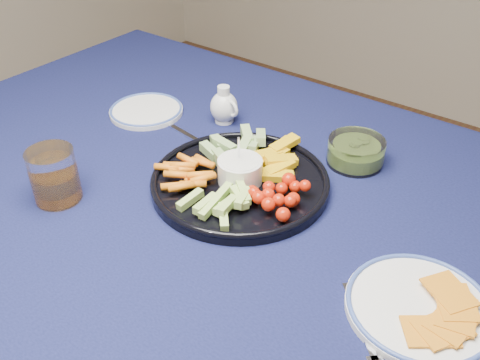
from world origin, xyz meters
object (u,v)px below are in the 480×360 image
Objects in this scene: creamer_pitcher at (224,107)px; side_plate_extra at (146,110)px; pickle_bowl at (356,153)px; dining_table at (243,241)px; crudite_platter at (239,178)px; juice_tumbler at (55,178)px; cheese_plate at (420,306)px.

creamer_pitcher is 0.51× the size of side_plate_extra.
dining_table is at bearing -111.04° from pickle_bowl.
crudite_platter reaches higher than dining_table.
juice_tumbler reaches higher than pickle_bowl.
creamer_pitcher reaches higher than cheese_plate.
cheese_plate reaches higher than dining_table.
pickle_bowl is (0.14, 0.21, 0.00)m from crudite_platter.
creamer_pitcher is 0.32m from pickle_bowl.
crudite_platter reaches higher than pickle_bowl.
dining_table is 7.79× the size of cheese_plate.
side_plate_extra is (-0.49, -0.11, -0.02)m from pickle_bowl.
juice_tumbler is at bearing -71.88° from side_plate_extra.
creamer_pitcher is at bearing 25.03° from side_plate_extra.
crudite_platter is 2.97× the size of pickle_bowl.
crudite_platter is at bearing -123.45° from pickle_bowl.
crudite_platter reaches higher than side_plate_extra.
pickle_bowl is (0.32, 0.03, -0.01)m from creamer_pitcher.
crudite_platter is at bearing 133.74° from dining_table.
cheese_plate is 0.66m from juice_tumbler.
side_plate_extra is (-0.36, 0.10, -0.01)m from crudite_platter.
juice_tumbler reaches higher than creamer_pitcher.
dining_table is at bearing -20.04° from side_plate_extra.
creamer_pitcher is (-0.18, 0.18, 0.02)m from crudite_platter.
side_plate_extra is (-0.75, 0.19, -0.00)m from cheese_plate.
crudite_platter is 0.34m from juice_tumbler.
dining_table is at bearing 33.56° from juice_tumbler.
dining_table is 4.88× the size of crudite_platter.
crudite_platter is 1.60× the size of cheese_plate.
cheese_plate is 0.77m from side_plate_extra.
crudite_platter is at bearing 167.40° from cheese_plate.
creamer_pitcher reaches higher than pickle_bowl.
side_plate_extra is (-0.40, 0.14, 0.10)m from dining_table.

